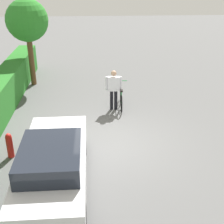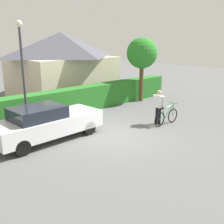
{
  "view_description": "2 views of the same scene",
  "coord_description": "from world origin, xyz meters",
  "px_view_note": "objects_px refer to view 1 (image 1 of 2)",
  "views": [
    {
      "loc": [
        -8.97,
        0.56,
        5.33
      ],
      "look_at": [
        0.76,
        0.01,
        0.78
      ],
      "focal_mm": 49.79,
      "sensor_mm": 36.0,
      "label": 1
    },
    {
      "loc": [
        -7.43,
        -7.45,
        3.97
      ],
      "look_at": [
        -0.19,
        0.02,
        1.11
      ],
      "focal_mm": 42.67,
      "sensor_mm": 36.0,
      "label": 2
    }
  ],
  "objects_px": {
    "person_rider": "(114,87)",
    "fire_hydrant": "(10,145)",
    "bicycle": "(121,98)",
    "parked_car_near": "(53,165)",
    "tree_kerbside": "(27,21)"
  },
  "relations": [
    {
      "from": "bicycle",
      "to": "fire_hydrant",
      "type": "relative_size",
      "value": 2.1
    },
    {
      "from": "person_rider",
      "to": "tree_kerbside",
      "type": "distance_m",
      "value": 5.45
    },
    {
      "from": "bicycle",
      "to": "person_rider",
      "type": "distance_m",
      "value": 0.7
    },
    {
      "from": "parked_car_near",
      "to": "fire_hydrant",
      "type": "height_order",
      "value": "parked_car_near"
    },
    {
      "from": "parked_car_near",
      "to": "fire_hydrant",
      "type": "distance_m",
      "value": 2.23
    },
    {
      "from": "parked_car_near",
      "to": "person_rider",
      "type": "xyz_separation_m",
      "value": [
        4.97,
        -1.87,
        0.23
      ]
    },
    {
      "from": "bicycle",
      "to": "parked_car_near",
      "type": "bearing_deg",
      "value": 157.08
    },
    {
      "from": "parked_car_near",
      "to": "bicycle",
      "type": "relative_size",
      "value": 2.66
    },
    {
      "from": "person_rider",
      "to": "tree_kerbside",
      "type": "height_order",
      "value": "tree_kerbside"
    },
    {
      "from": "person_rider",
      "to": "fire_hydrant",
      "type": "bearing_deg",
      "value": 134.82
    },
    {
      "from": "person_rider",
      "to": "parked_car_near",
      "type": "bearing_deg",
      "value": 159.42
    },
    {
      "from": "parked_car_near",
      "to": "fire_hydrant",
      "type": "xyz_separation_m",
      "value": [
        1.6,
        1.53,
        -0.33
      ]
    },
    {
      "from": "fire_hydrant",
      "to": "bicycle",
      "type": "bearing_deg",
      "value": -46.02
    },
    {
      "from": "parked_car_near",
      "to": "tree_kerbside",
      "type": "distance_m",
      "value": 8.79
    },
    {
      "from": "bicycle",
      "to": "person_rider",
      "type": "relative_size",
      "value": 1.02
    }
  ]
}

